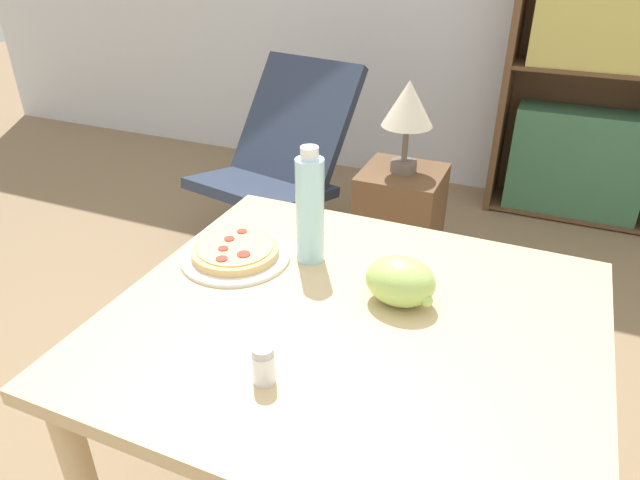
{
  "coord_description": "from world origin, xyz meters",
  "views": [
    {
      "loc": [
        0.23,
        -0.81,
        1.47
      ],
      "look_at": [
        -0.23,
        0.28,
        0.8
      ],
      "focal_mm": 32.0,
      "sensor_mm": 36.0,
      "label": 1
    }
  ],
  "objects_px": {
    "grape_bunch": "(401,282)",
    "bookshelf": "(595,84)",
    "pizza_on_plate": "(235,253)",
    "drink_bottle": "(310,209)",
    "lounge_chair_near": "(277,192)",
    "side_table": "(399,228)",
    "table_lamp": "(408,108)",
    "salt_shaker": "(264,365)"
  },
  "relations": [
    {
      "from": "salt_shaker",
      "to": "bookshelf",
      "type": "height_order",
      "value": "bookshelf"
    },
    {
      "from": "drink_bottle",
      "to": "side_table",
      "type": "relative_size",
      "value": 0.53
    },
    {
      "from": "grape_bunch",
      "to": "drink_bottle",
      "type": "xyz_separation_m",
      "value": [
        -0.25,
        0.09,
        0.08
      ]
    },
    {
      "from": "grape_bunch",
      "to": "lounge_chair_near",
      "type": "distance_m",
      "value": 1.7
    },
    {
      "from": "table_lamp",
      "to": "salt_shaker",
      "type": "bearing_deg",
      "value": -83.89
    },
    {
      "from": "pizza_on_plate",
      "to": "lounge_chair_near",
      "type": "distance_m",
      "value": 1.47
    },
    {
      "from": "grape_bunch",
      "to": "salt_shaker",
      "type": "relative_size",
      "value": 2.02
    },
    {
      "from": "lounge_chair_near",
      "to": "side_table",
      "type": "distance_m",
      "value": 0.66
    },
    {
      "from": "grape_bunch",
      "to": "pizza_on_plate",
      "type": "bearing_deg",
      "value": 177.23
    },
    {
      "from": "salt_shaker",
      "to": "table_lamp",
      "type": "distance_m",
      "value": 1.54
    },
    {
      "from": "lounge_chair_near",
      "to": "bookshelf",
      "type": "height_order",
      "value": "bookshelf"
    },
    {
      "from": "grape_bunch",
      "to": "table_lamp",
      "type": "relative_size",
      "value": 0.4
    },
    {
      "from": "salt_shaker",
      "to": "table_lamp",
      "type": "height_order",
      "value": "table_lamp"
    },
    {
      "from": "pizza_on_plate",
      "to": "side_table",
      "type": "xyz_separation_m",
      "value": [
        0.1,
        1.18,
        -0.49
      ]
    },
    {
      "from": "grape_bunch",
      "to": "bookshelf",
      "type": "height_order",
      "value": "bookshelf"
    },
    {
      "from": "salt_shaker",
      "to": "side_table",
      "type": "relative_size",
      "value": 0.14
    },
    {
      "from": "lounge_chair_near",
      "to": "side_table",
      "type": "relative_size",
      "value": 1.62
    },
    {
      "from": "lounge_chair_near",
      "to": "side_table",
      "type": "bearing_deg",
      "value": 2.88
    },
    {
      "from": "drink_bottle",
      "to": "side_table",
      "type": "bearing_deg",
      "value": 93.45
    },
    {
      "from": "drink_bottle",
      "to": "lounge_chair_near",
      "type": "height_order",
      "value": "drink_bottle"
    },
    {
      "from": "pizza_on_plate",
      "to": "table_lamp",
      "type": "height_order",
      "value": "table_lamp"
    },
    {
      "from": "salt_shaker",
      "to": "lounge_chair_near",
      "type": "relative_size",
      "value": 0.09
    },
    {
      "from": "side_table",
      "to": "grape_bunch",
      "type": "bearing_deg",
      "value": -75.13
    },
    {
      "from": "pizza_on_plate",
      "to": "side_table",
      "type": "bearing_deg",
      "value": 84.99
    },
    {
      "from": "salt_shaker",
      "to": "bookshelf",
      "type": "bearing_deg",
      "value": 78.24
    },
    {
      "from": "grape_bunch",
      "to": "bookshelf",
      "type": "xyz_separation_m",
      "value": [
        0.38,
        2.25,
        -0.06
      ]
    },
    {
      "from": "pizza_on_plate",
      "to": "bookshelf",
      "type": "height_order",
      "value": "bookshelf"
    },
    {
      "from": "pizza_on_plate",
      "to": "side_table",
      "type": "distance_m",
      "value": 1.28
    },
    {
      "from": "lounge_chair_near",
      "to": "salt_shaker",
      "type": "bearing_deg",
      "value": -51.84
    },
    {
      "from": "salt_shaker",
      "to": "drink_bottle",
      "type": "bearing_deg",
      "value": 102.97
    },
    {
      "from": "table_lamp",
      "to": "lounge_chair_near",
      "type": "bearing_deg",
      "value": 171.52
    },
    {
      "from": "lounge_chair_near",
      "to": "table_lamp",
      "type": "relative_size",
      "value": 2.3
    },
    {
      "from": "grape_bunch",
      "to": "salt_shaker",
      "type": "distance_m",
      "value": 0.36
    },
    {
      "from": "side_table",
      "to": "pizza_on_plate",
      "type": "bearing_deg",
      "value": -95.01
    },
    {
      "from": "side_table",
      "to": "table_lamp",
      "type": "height_order",
      "value": "table_lamp"
    },
    {
      "from": "pizza_on_plate",
      "to": "salt_shaker",
      "type": "height_order",
      "value": "salt_shaker"
    },
    {
      "from": "bookshelf",
      "to": "side_table",
      "type": "bearing_deg",
      "value": -123.74
    },
    {
      "from": "pizza_on_plate",
      "to": "drink_bottle",
      "type": "height_order",
      "value": "drink_bottle"
    },
    {
      "from": "lounge_chair_near",
      "to": "table_lamp",
      "type": "height_order",
      "value": "table_lamp"
    },
    {
      "from": "pizza_on_plate",
      "to": "side_table",
      "type": "height_order",
      "value": "pizza_on_plate"
    },
    {
      "from": "pizza_on_plate",
      "to": "grape_bunch",
      "type": "bearing_deg",
      "value": -2.77
    },
    {
      "from": "salt_shaker",
      "to": "lounge_chair_near",
      "type": "xyz_separation_m",
      "value": [
        -0.82,
        1.63,
        -0.5
      ]
    }
  ]
}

